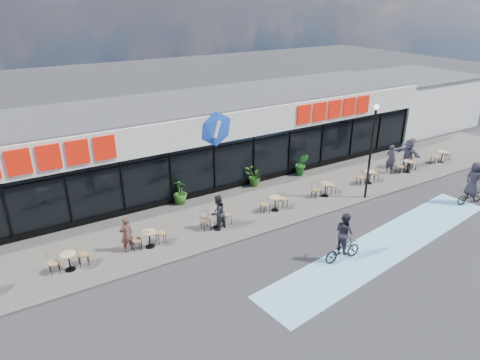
% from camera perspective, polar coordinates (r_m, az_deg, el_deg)
% --- Properties ---
extents(ground, '(120.00, 120.00, 0.00)m').
position_cam_1_polar(ground, '(18.47, 7.00, -9.85)').
color(ground, '#28282B').
rests_on(ground, ground).
extents(sidewalk, '(44.00, 5.00, 0.10)m').
position_cam_1_polar(sidewalk, '(21.65, -0.24, -4.17)').
color(sidewalk, '#5B5750').
rests_on(sidewalk, ground).
extents(bike_lane, '(14.17, 4.13, 0.01)m').
position_cam_1_polar(bike_lane, '(20.04, 18.89, -8.18)').
color(bike_lane, '#77BAE2').
rests_on(bike_lane, ground).
extents(building, '(30.60, 6.57, 4.75)m').
position_cam_1_polar(building, '(25.23, -6.57, 5.42)').
color(building, black).
rests_on(building, ground).
extents(neighbour_building, '(9.20, 7.20, 4.11)m').
position_cam_1_polar(neighbour_building, '(38.84, 21.74, 9.93)').
color(neighbour_building, silver).
rests_on(neighbour_building, ground).
extents(lamp_post, '(0.28, 0.28, 5.06)m').
position_cam_1_polar(lamp_post, '(22.82, 17.15, 4.61)').
color(lamp_post, black).
rests_on(lamp_post, sidewalk).
extents(bistro_set_1, '(1.54, 0.62, 0.90)m').
position_cam_1_polar(bistro_set_1, '(18.38, -21.90, -9.72)').
color(bistro_set_1, tan).
rests_on(bistro_set_1, sidewalk).
extents(bistro_set_2, '(1.54, 0.62, 0.90)m').
position_cam_1_polar(bistro_set_2, '(18.93, -12.09, -7.37)').
color(bistro_set_2, tan).
rests_on(bistro_set_2, sidewalk).
extents(bistro_set_3, '(1.54, 0.62, 0.90)m').
position_cam_1_polar(bistro_set_3, '(20.01, -3.18, -5.03)').
color(bistro_set_3, tan).
rests_on(bistro_set_3, sidewalk).
extents(bistro_set_4, '(1.54, 0.62, 0.90)m').
position_cam_1_polar(bistro_set_4, '(21.55, 4.58, -2.88)').
color(bistro_set_4, tan).
rests_on(bistro_set_4, sidewalk).
extents(bistro_set_5, '(1.54, 0.62, 0.90)m').
position_cam_1_polar(bistro_set_5, '(23.45, 11.18, -1.00)').
color(bistro_set_5, tan).
rests_on(bistro_set_5, sidewalk).
extents(bistro_set_6, '(1.54, 0.62, 0.90)m').
position_cam_1_polar(bistro_set_6, '(25.63, 16.71, 0.60)').
color(bistro_set_6, tan).
rests_on(bistro_set_6, sidewalk).
extents(bistro_set_7, '(1.54, 0.62, 0.90)m').
position_cam_1_polar(bistro_set_7, '(28.03, 21.34, 1.92)').
color(bistro_set_7, tan).
rests_on(bistro_set_7, sidewalk).
extents(bistro_set_8, '(1.54, 0.62, 0.90)m').
position_cam_1_polar(bistro_set_8, '(30.60, 25.22, 3.02)').
color(bistro_set_8, tan).
rests_on(bistro_set_8, sidewalk).
extents(potted_plant_left, '(1.04, 1.04, 1.31)m').
position_cam_1_polar(potted_plant_left, '(22.27, -8.02, -1.57)').
color(potted_plant_left, '#29601B').
rests_on(potted_plant_left, sidewalk).
extents(potted_plant_mid, '(1.08, 0.96, 1.10)m').
position_cam_1_polar(potted_plant_mid, '(24.12, 1.87, 0.42)').
color(potted_plant_mid, '#31641C').
rests_on(potted_plant_mid, sidewalk).
extents(potted_plant_right, '(0.97, 0.95, 1.38)m').
position_cam_1_polar(potted_plant_right, '(25.81, 8.23, 2.10)').
color(potted_plant_right, '#1C621F').
rests_on(potted_plant_right, sidewalk).
extents(patron_left, '(0.65, 0.48, 1.61)m').
position_cam_1_polar(patron_left, '(18.60, -14.90, -7.02)').
color(patron_left, '#54302B').
rests_on(patron_left, sidewalk).
extents(patron_right, '(1.01, 0.90, 1.72)m').
position_cam_1_polar(patron_right, '(19.59, -3.01, -4.35)').
color(patron_right, black).
rests_on(patron_right, sidewalk).
extents(pedestrian_a, '(0.85, 1.82, 1.89)m').
position_cam_1_polar(pedestrian_a, '(28.39, 21.47, 3.22)').
color(pedestrian_a, '#32374F').
rests_on(pedestrian_a, sidewalk).
extents(pedestrian_b, '(0.43, 0.65, 1.78)m').
position_cam_1_polar(pedestrian_b, '(27.35, 19.45, 2.65)').
color(pedestrian_b, '#22232B').
rests_on(pedestrian_b, sidewalk).
extents(pedestrian_c, '(0.78, 0.61, 1.89)m').
position_cam_1_polar(pedestrian_c, '(28.74, 21.70, 3.43)').
color(pedestrian_c, '#562F2C').
rests_on(pedestrian_c, sidewalk).
extents(cyclist_a, '(1.75, 0.86, 2.16)m').
position_cam_1_polar(cyclist_a, '(18.06, 13.62, -7.97)').
color(cyclist_a, black).
rests_on(cyclist_a, ground).
extents(cyclist_b, '(1.76, 0.99, 2.31)m').
position_cam_1_polar(cyclist_b, '(25.21, 28.56, -0.82)').
color(cyclist_b, black).
rests_on(cyclist_b, ground).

